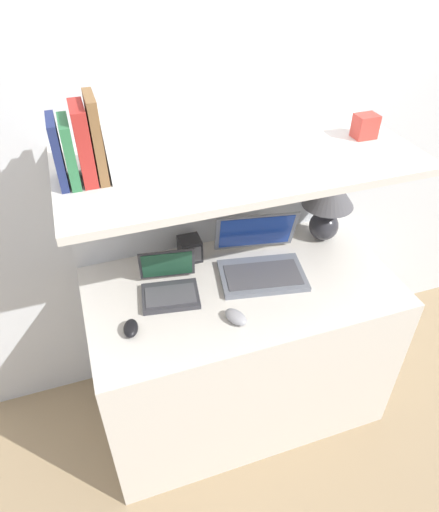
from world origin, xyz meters
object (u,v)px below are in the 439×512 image
book_navy (57,152)px  book_brown (96,138)px  second_mouse (131,328)px  book_red (83,144)px  table_lamp (328,198)px  router_box (190,249)px  computer_mouse (236,317)px  shelf_gadget (365,126)px  laptop_large (260,261)px  book_green (69,152)px  laptop_small (169,286)px  book_white (110,146)px

book_navy → book_brown: book_brown is taller
second_mouse → book_navy: bearing=122.6°
book_red → table_lamp: bearing=7.0°
second_mouse → router_box: bearing=47.0°
computer_mouse → shelf_gadget: (0.58, 0.25, 0.56)m
laptop_large → book_navy: (-0.69, 0.00, 0.59)m
laptop_large → router_box: bearing=147.1°
table_lamp → router_box: 0.64m
second_mouse → router_box: size_ratio=0.92×
book_green → book_red: book_red is taller
table_lamp → router_box: table_lamp is taller
laptop_large → shelf_gadget: shelf_gadget is taller
book_red → shelf_gadget: (0.99, 0.00, -0.07)m
book_brown → shelf_gadget: size_ratio=3.03×
book_green → laptop_small: bearing=-4.4°
table_lamp → computer_mouse: (-0.56, -0.36, -0.19)m
book_red → book_white: (0.08, 0.00, -0.02)m
router_box → book_white: size_ratio=0.53×
router_box → shelf_gadget: size_ratio=1.23×
computer_mouse → book_green: (-0.45, 0.25, 0.61)m
computer_mouse → router_box: size_ratio=1.08×
shelf_gadget → laptop_large: bearing=-179.8°
table_lamp → laptop_large: table_lamp is taller
laptop_large → computer_mouse: bearing=-129.0°
computer_mouse → router_box: router_box is taller
shelf_gadget → book_white: bearing=180.0°
laptop_large → router_box: 0.30m
laptop_large → book_green: bearing=179.9°
second_mouse → book_brown: book_brown is taller
book_green → book_red: 0.05m
laptop_small → second_mouse: bearing=-139.1°
book_white → shelf_gadget: bearing=0.0°
book_navy → shelf_gadget: 1.07m
book_green → book_red: (0.04, -0.00, 0.02)m
laptop_large → second_mouse: laptop_large is taller
book_navy → book_red: book_red is taller
table_lamp → shelf_gadget: (0.02, -0.12, 0.36)m
second_mouse → book_green: 0.64m
book_green → book_brown: 0.09m
book_brown → shelf_gadget: (0.95, 0.00, -0.09)m
laptop_small → computer_mouse: laptop_small is taller
router_box → shelf_gadget: 0.84m
book_white → router_box: bearing=30.6°
laptop_large → computer_mouse: size_ratio=3.48×
book_brown → book_white: book_brown is taller
table_lamp → book_red: bearing=-173.0°
shelf_gadget → book_green: bearing=180.0°
laptop_large → computer_mouse: 0.32m
book_navy → book_white: bearing=0.0°
laptop_large → book_white: book_white is taller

